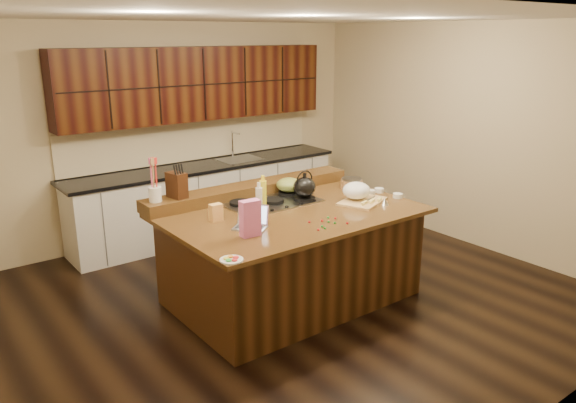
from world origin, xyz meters
TOP-DOWN VIEW (x-y plane):
  - room at (0.00, 0.00)m, footprint 5.52×5.02m
  - island at (0.00, 0.00)m, footprint 2.40×1.60m
  - back_ledge at (0.00, 0.70)m, footprint 2.40×0.30m
  - cooktop at (0.00, 0.30)m, footprint 0.92×0.52m
  - back_counter at (0.30, 2.23)m, footprint 3.70×0.66m
  - kettle at (0.30, 0.17)m, footprint 0.26×0.26m
  - green_bowl at (0.30, 0.43)m, footprint 0.34×0.34m
  - laptop at (-0.57, -0.17)m, footprint 0.35×0.36m
  - oil_bottle at (-0.15, 0.25)m, footprint 0.07×0.07m
  - vinegar_bottle at (-0.29, 0.12)m, footprint 0.07×0.07m
  - wooden_tray at (0.73, -0.16)m, footprint 0.58×0.50m
  - ramekin_a at (1.15, -0.32)m, footprint 0.13×0.13m
  - ramekin_b at (1.15, -0.05)m, footprint 0.13×0.13m
  - ramekin_c at (1.02, -0.05)m, footprint 0.13×0.13m
  - strainer_bowl at (1.04, 0.26)m, footprint 0.28×0.28m
  - kitchen_timer at (0.85, -0.41)m, footprint 0.09×0.09m
  - pink_bag at (-0.70, -0.35)m, footprint 0.17×0.10m
  - candy_plate at (-1.11, -0.71)m, footprint 0.24×0.24m
  - package_box at (-0.72, 0.18)m, footprint 0.11×0.08m
  - utensil_crock at (-1.07, 0.70)m, footprint 0.13×0.13m
  - knife_block at (-0.84, 0.70)m, footprint 0.16×0.22m
  - gumdrop_0 at (0.06, -0.47)m, footprint 0.02×0.02m
  - gumdrop_1 at (0.08, -0.54)m, footprint 0.02×0.02m
  - gumdrop_2 at (-0.16, -0.60)m, footprint 0.02×0.02m
  - gumdrop_3 at (0.13, -0.39)m, footprint 0.02×0.02m
  - gumdrop_4 at (0.02, -0.43)m, footprint 0.02×0.02m
  - gumdrop_5 at (-0.09, -0.60)m, footprint 0.02×0.02m
  - gumdrop_6 at (0.17, -0.45)m, footprint 0.02×0.02m
  - gumdrop_7 at (0.05, -0.48)m, footprint 0.02×0.02m
  - gumdrop_8 at (-0.09, -0.39)m, footprint 0.02×0.02m
  - gumdrop_9 at (-0.08, -0.55)m, footprint 0.02×0.02m
  - gumdrop_10 at (0.16, -0.62)m, footprint 0.02×0.02m

SIDE VIEW (x-z plane):
  - island at x=0.00m, z-range 0.00..0.92m
  - candy_plate at x=-1.11m, z-range 0.92..0.93m
  - gumdrop_0 at x=0.06m, z-range 0.92..0.94m
  - gumdrop_1 at x=0.08m, z-range 0.92..0.94m
  - gumdrop_2 at x=-0.16m, z-range 0.92..0.94m
  - gumdrop_3 at x=0.13m, z-range 0.92..0.94m
  - gumdrop_4 at x=0.02m, z-range 0.92..0.94m
  - gumdrop_5 at x=-0.09m, z-range 0.92..0.94m
  - gumdrop_6 at x=0.17m, z-range 0.92..0.94m
  - gumdrop_7 at x=0.05m, z-range 0.92..0.94m
  - gumdrop_8 at x=-0.09m, z-range 0.92..0.94m
  - gumdrop_9 at x=-0.08m, z-range 0.92..0.94m
  - gumdrop_10 at x=0.16m, z-range 0.92..0.94m
  - cooktop at x=0.00m, z-range 0.91..0.96m
  - ramekin_a at x=1.15m, z-range 0.92..0.96m
  - ramekin_b at x=1.15m, z-range 0.92..0.96m
  - ramekin_c at x=1.02m, z-range 0.92..0.96m
  - kitchen_timer at x=0.85m, z-range 0.92..0.99m
  - strainer_bowl at x=1.04m, z-range 0.92..1.01m
  - laptop at x=-0.57m, z-range 0.87..1.07m
  - back_ledge at x=0.00m, z-range 0.92..1.04m
  - back_counter at x=0.30m, z-range -0.22..2.18m
  - package_box at x=-0.72m, z-range 0.92..1.08m
  - wooden_tray at x=0.73m, z-range 0.91..1.11m
  - green_bowl at x=0.30m, z-range 0.97..1.11m
  - vinegar_bottle at x=-0.29m, z-range 0.92..1.17m
  - oil_bottle at x=-0.15m, z-range 0.92..1.19m
  - kettle at x=0.30m, z-range 0.97..1.17m
  - pink_bag at x=-0.70m, z-range 0.92..1.23m
  - utensil_crock at x=-1.07m, z-range 1.04..1.18m
  - knife_block at x=-0.84m, z-range 1.04..1.28m
  - room at x=0.00m, z-range -0.01..2.71m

